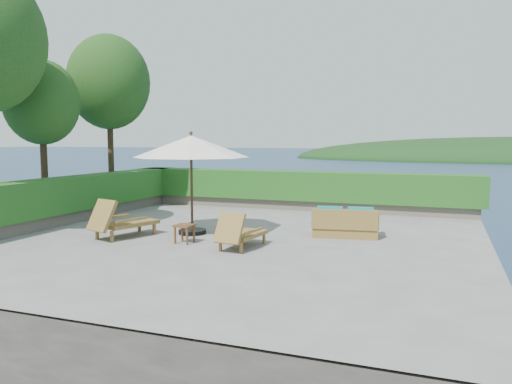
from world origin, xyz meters
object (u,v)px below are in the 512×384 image
at_px(patio_umbrella, 191,147).
at_px(lounge_left, 121,221).
at_px(side_table, 184,228).
at_px(wicker_loveseat, 345,225).
at_px(lounge_right, 240,233).

distance_m(patio_umbrella, lounge_left, 2.57).
height_order(patio_umbrella, side_table, patio_umbrella).
relative_size(side_table, wicker_loveseat, 0.25).
relative_size(lounge_left, side_table, 4.23).
xyz_separation_m(lounge_right, wicker_loveseat, (1.97, 2.21, -0.05)).
bearing_deg(lounge_right, side_table, -177.59).
distance_m(patio_umbrella, side_table, 2.22).
bearing_deg(lounge_left, side_table, 17.59).
height_order(patio_umbrella, wicker_loveseat, patio_umbrella).
distance_m(patio_umbrella, lounge_right, 2.90).
distance_m(patio_umbrella, wicker_loveseat, 4.41).
bearing_deg(lounge_right, patio_umbrella, 153.36).
xyz_separation_m(side_table, wicker_loveseat, (3.45, 2.11, -0.05)).
xyz_separation_m(lounge_right, side_table, (-1.47, 0.10, 0.00)).
bearing_deg(wicker_loveseat, lounge_left, -167.30).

